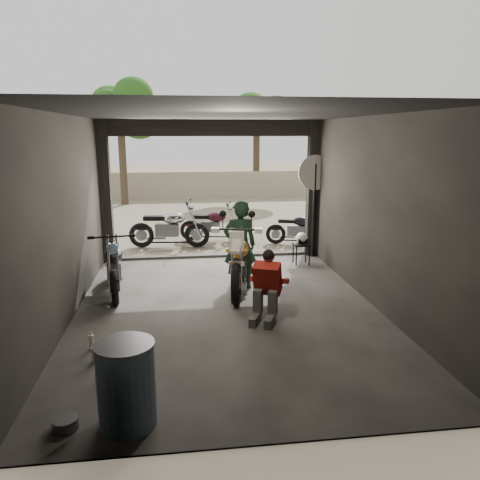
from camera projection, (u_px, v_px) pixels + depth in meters
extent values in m
plane|color=#7A6D56|center=(228.00, 311.00, 7.84)|extent=(80.00, 80.00, 0.00)
cube|color=#2D2B28|center=(228.00, 310.00, 7.83)|extent=(5.00, 7.00, 0.02)
plane|color=black|center=(226.00, 114.00, 7.12)|extent=(7.00, 7.00, 0.00)
cube|color=black|center=(268.00, 286.00, 4.09)|extent=(5.00, 0.02, 3.20)
cube|color=black|center=(65.00, 221.00, 7.16)|extent=(0.02, 7.00, 3.20)
cube|color=black|center=(376.00, 214.00, 7.79)|extent=(0.02, 7.00, 3.20)
cube|color=black|center=(106.00, 193.00, 10.44)|extent=(0.24, 0.24, 3.20)
cube|color=black|center=(312.00, 190.00, 11.04)|extent=(0.24, 0.24, 3.20)
cube|color=black|center=(211.00, 128.00, 10.46)|extent=(5.00, 0.16, 0.36)
cube|color=#2D2B28|center=(212.00, 256.00, 11.21)|extent=(5.00, 0.25, 0.08)
cube|color=gray|center=(195.00, 185.00, 21.23)|extent=(18.00, 0.30, 1.20)
cylinder|color=#382B1E|center=(123.00, 161.00, 19.13)|extent=(0.30, 0.30, 3.58)
ellipsoid|color=#1E4C14|center=(120.00, 104.00, 18.63)|extent=(2.20, 2.20, 3.14)
cylinder|color=#382B1E|center=(256.00, 162.00, 21.36)|extent=(0.30, 0.30, 3.20)
ellipsoid|color=#1E4C14|center=(257.00, 117.00, 20.91)|extent=(2.20, 2.20, 2.80)
imported|color=black|center=(240.00, 245.00, 8.76)|extent=(0.64, 0.44, 1.70)
cube|color=black|center=(301.00, 244.00, 10.47)|extent=(0.36, 0.36, 0.04)
cylinder|color=black|center=(296.00, 256.00, 10.36)|extent=(0.03, 0.03, 0.48)
cylinder|color=black|center=(309.00, 256.00, 10.39)|extent=(0.03, 0.03, 0.48)
cylinder|color=black|center=(293.00, 253.00, 10.64)|extent=(0.03, 0.03, 0.48)
cylinder|color=black|center=(306.00, 253.00, 10.68)|extent=(0.03, 0.03, 0.48)
ellipsoid|color=white|center=(302.00, 238.00, 10.48)|extent=(0.34, 0.35, 0.25)
cylinder|color=#466176|center=(126.00, 386.00, 4.67)|extent=(0.70, 0.70, 0.90)
cylinder|color=black|center=(314.00, 211.00, 10.98)|extent=(0.08, 0.08, 2.22)
cylinder|color=silver|center=(316.00, 173.00, 10.76)|extent=(0.81, 0.03, 0.81)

